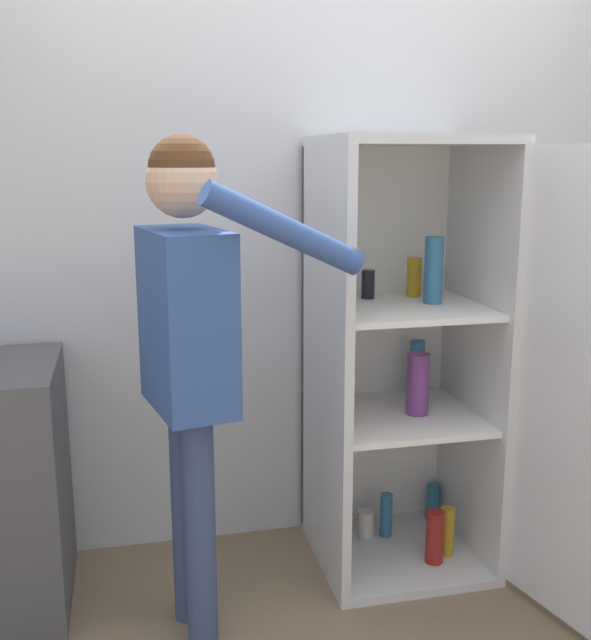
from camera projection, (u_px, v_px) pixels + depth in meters
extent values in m
cube|color=silver|center=(307.00, 241.00, 3.11)|extent=(7.00, 0.06, 2.55)
cube|color=silver|center=(396.00, 552.00, 3.09)|extent=(0.66, 0.63, 0.04)
cube|color=silver|center=(409.00, 140.00, 2.74)|extent=(0.66, 0.63, 0.04)
cube|color=white|center=(377.00, 341.00, 3.20)|extent=(0.66, 0.03, 1.62)
cube|color=silver|center=(325.00, 363.00, 2.85)|extent=(0.04, 0.63, 1.62)
cube|color=silver|center=(475.00, 354.00, 2.98)|extent=(0.03, 0.63, 1.62)
cube|color=white|center=(400.00, 416.00, 2.97)|extent=(0.59, 0.56, 0.02)
cube|color=white|center=(404.00, 308.00, 2.87)|extent=(0.59, 0.56, 0.02)
cylinder|color=teal|center=(433.00, 501.00, 3.33)|extent=(0.06, 0.06, 0.16)
cylinder|color=teal|center=(434.00, 270.00, 2.87)|extent=(0.07, 0.07, 0.26)
cylinder|color=beige|center=(366.00, 523.00, 3.18)|extent=(0.07, 0.07, 0.11)
cylinder|color=#B78C1E|center=(447.00, 531.00, 3.02)|extent=(0.06, 0.06, 0.20)
cylinder|color=teal|center=(417.00, 369.00, 3.15)|extent=(0.06, 0.06, 0.24)
cylinder|color=maroon|center=(435.00, 537.00, 2.96)|extent=(0.07, 0.07, 0.22)
cylinder|color=black|center=(368.00, 284.00, 2.98)|extent=(0.05, 0.05, 0.11)
cylinder|color=#B78C1E|center=(414.00, 277.00, 3.02)|extent=(0.06, 0.06, 0.16)
cylinder|color=teal|center=(386.00, 515.00, 3.17)|extent=(0.05, 0.05, 0.19)
cylinder|color=#723884|center=(418.00, 384.00, 2.93)|extent=(0.09, 0.09, 0.25)
cylinder|color=#384770|center=(186.00, 511.00, 2.60)|extent=(0.10, 0.10, 0.82)
cylinder|color=#384770|center=(200.00, 532.00, 2.46)|extent=(0.10, 0.10, 0.82)
cube|color=#335193|center=(187.00, 320.00, 2.38)|extent=(0.30, 0.44, 0.58)
sphere|color=#DBAD89|center=(182.00, 182.00, 2.29)|extent=(0.22, 0.22, 0.22)
sphere|color=#4C2D19|center=(182.00, 168.00, 2.28)|extent=(0.21, 0.21, 0.21)
cylinder|color=#335193|center=(168.00, 316.00, 2.59)|extent=(0.08, 0.08, 0.54)
cylinder|color=#335193|center=(285.00, 230.00, 2.22)|extent=(0.53, 0.19, 0.30)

